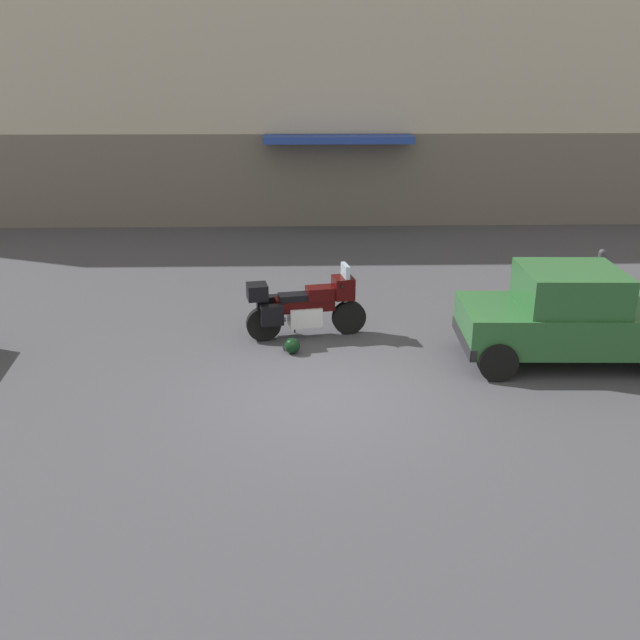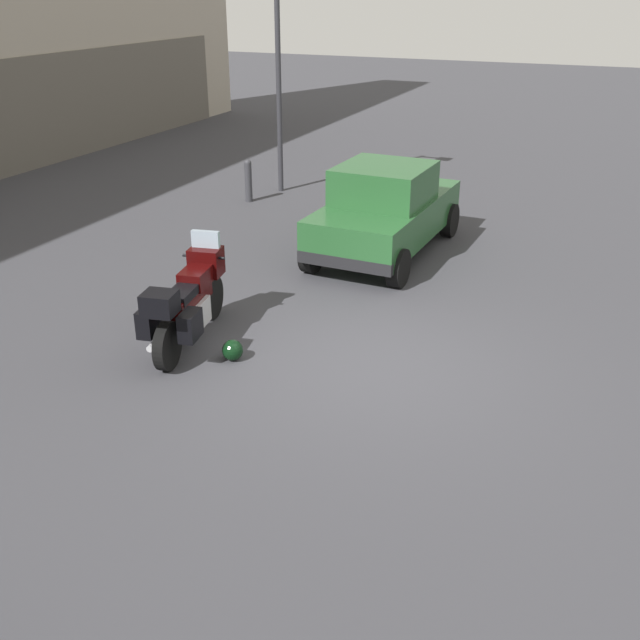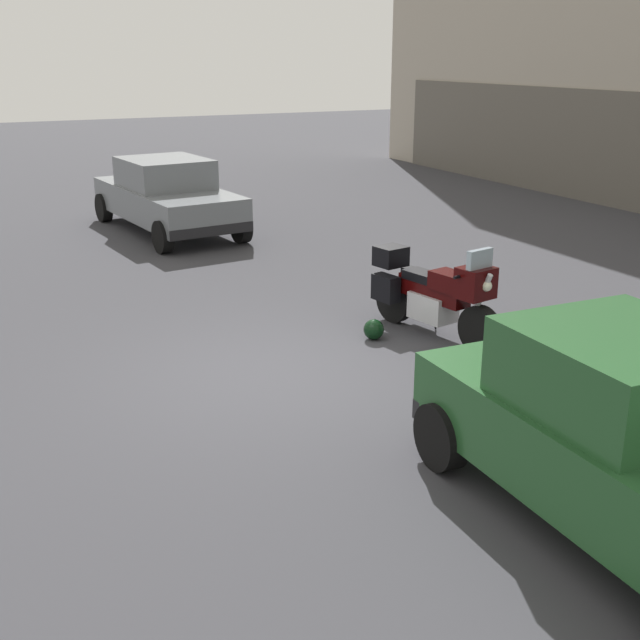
% 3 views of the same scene
% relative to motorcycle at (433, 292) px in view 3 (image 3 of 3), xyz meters
% --- Properties ---
extents(ground_plane, '(80.00, 80.00, 0.00)m').
position_rel_motorcycle_xyz_m(ground_plane, '(0.33, -2.55, -0.62)').
color(ground_plane, '#38383D').
extents(motorcycle, '(2.25, 0.97, 1.36)m').
position_rel_motorcycle_xyz_m(motorcycle, '(0.00, 0.00, 0.00)').
color(motorcycle, black).
rests_on(motorcycle, ground).
extents(helmet, '(0.28, 0.28, 0.28)m').
position_rel_motorcycle_xyz_m(helmet, '(-0.22, -0.78, -0.48)').
color(helmet, black).
rests_on(helmet, ground).
extents(car_hatchback_near, '(3.92, 1.89, 1.64)m').
position_rel_motorcycle_xyz_m(car_hatchback_near, '(4.54, -1.24, 0.19)').
color(car_hatchback_near, '#235128').
rests_on(car_hatchback_near, ground).
extents(car_sedan_far, '(4.70, 2.34, 1.56)m').
position_rel_motorcycle_xyz_m(car_sedan_far, '(-8.13, -1.36, 0.16)').
color(car_sedan_far, slate).
rests_on(car_sedan_far, ground).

